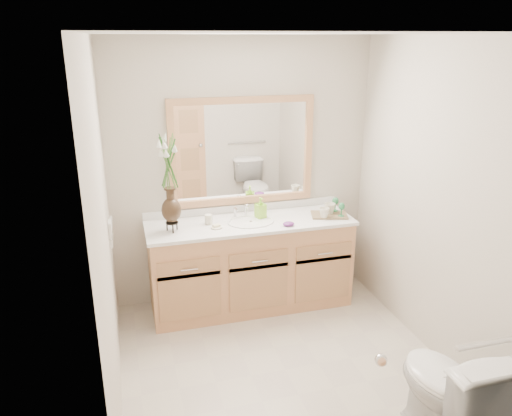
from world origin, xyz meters
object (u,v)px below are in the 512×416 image
object	(u,v)px
flower_vase	(169,170)
toilet	(447,392)
tumbler	(209,219)
tray	(329,215)
soap_bottle	(261,209)

from	to	relation	value
flower_vase	toilet	bearing A→B (deg)	-53.60
flower_vase	tumbler	bearing A→B (deg)	14.45
flower_vase	tray	world-z (taller)	flower_vase
tumbler	soap_bottle	size ratio (longest dim) A/B	0.51
tumbler	tray	world-z (taller)	tumbler
flower_vase	tray	xyz separation A→B (m)	(1.42, -0.01, -0.53)
toilet	flower_vase	bearing A→B (deg)	-53.60
tray	tumbler	bearing A→B (deg)	-168.70
toilet	tray	world-z (taller)	tray
tumbler	soap_bottle	xyz separation A→B (m)	(0.48, 0.04, 0.04)
soap_bottle	tray	xyz separation A→B (m)	(0.62, -0.13, -0.08)
toilet	soap_bottle	size ratio (longest dim) A/B	4.47
tray	toilet	bearing A→B (deg)	-74.92
toilet	tumbler	xyz separation A→B (m)	(-1.07, 1.97, 0.50)
flower_vase	tray	size ratio (longest dim) A/B	2.45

